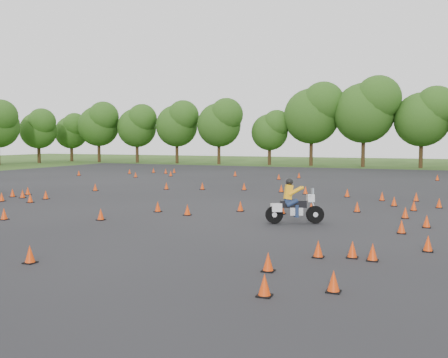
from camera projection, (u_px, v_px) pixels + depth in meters
ground at (190, 213)px, 22.02m from camera, size 140.00×140.00×0.00m
asphalt_pad at (238, 198)px, 27.56m from camera, size 62.00×62.00×0.00m
treeline at (365, 126)px, 52.91m from camera, size 87.36×32.49×10.93m
traffic_cones at (238, 195)px, 27.18m from camera, size 36.27×33.01×0.45m
rider_yellow at (295, 201)px, 19.09m from camera, size 2.34×1.54×1.74m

